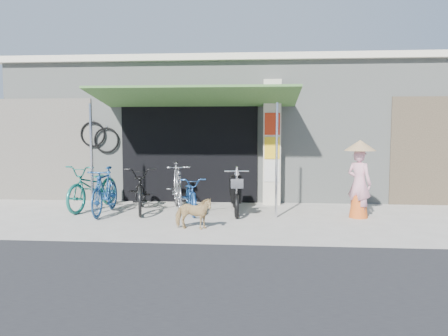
# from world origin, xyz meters

# --- Properties ---
(ground) EXTENTS (80.00, 80.00, 0.00)m
(ground) POSITION_xyz_m (0.00, 0.00, 0.00)
(ground) COLOR #ABA59B
(ground) RESTS_ON ground
(road_strip) EXTENTS (80.00, 6.00, 0.01)m
(road_strip) POSITION_xyz_m (0.00, -4.50, 0.01)
(road_strip) COLOR #28292B
(road_strip) RESTS_ON ground
(bicycle_shop) EXTENTS (12.30, 5.30, 3.66)m
(bicycle_shop) POSITION_xyz_m (-0.00, 5.09, 1.83)
(bicycle_shop) COLOR gray
(bicycle_shop) RESTS_ON ground
(shop_pillar) EXTENTS (0.42, 0.44, 3.00)m
(shop_pillar) POSITION_xyz_m (0.85, 2.45, 1.50)
(shop_pillar) COLOR beige
(shop_pillar) RESTS_ON ground
(awning) EXTENTS (4.60, 1.88, 2.72)m
(awning) POSITION_xyz_m (-0.90, 1.63, 2.51)
(awning) COLOR #37612B
(awning) RESTS_ON ground
(neighbour_right) EXTENTS (2.60, 0.06, 2.60)m
(neighbour_right) POSITION_xyz_m (5.00, 2.59, 1.30)
(neighbour_right) COLOR brown
(neighbour_right) RESTS_ON ground
(neighbour_left) EXTENTS (2.60, 0.06, 2.60)m
(neighbour_left) POSITION_xyz_m (-5.00, 2.59, 1.30)
(neighbour_left) COLOR #6B665B
(neighbour_left) RESTS_ON ground
(bike_teal) EXTENTS (1.07, 2.06, 1.03)m
(bike_teal) POSITION_xyz_m (-3.21, 1.38, 0.52)
(bike_teal) COLOR #17695C
(bike_teal) RESTS_ON ground
(bike_blue) EXTENTS (0.53, 1.70, 1.01)m
(bike_blue) POSITION_xyz_m (-2.74, 0.82, 0.51)
(bike_blue) COLOR navy
(bike_blue) RESTS_ON ground
(bike_black) EXTENTS (1.16, 2.04, 1.01)m
(bike_black) POSITION_xyz_m (-2.07, 1.20, 0.51)
(bike_black) COLOR black
(bike_black) RESTS_ON ground
(bike_silver) EXTENTS (0.97, 1.87, 1.08)m
(bike_silver) POSITION_xyz_m (-1.30, 1.46, 0.54)
(bike_silver) COLOR #99989D
(bike_silver) RESTS_ON ground
(bike_navy) EXTENTS (0.92, 1.61, 0.80)m
(bike_navy) POSITION_xyz_m (-0.93, 1.10, 0.40)
(bike_navy) COLOR #1F4D92
(bike_navy) RESTS_ON ground
(street_dog) EXTENTS (0.71, 0.34, 0.59)m
(street_dog) POSITION_xyz_m (-0.65, -0.44, 0.29)
(street_dog) COLOR tan
(street_dog) RESTS_ON ground
(moped) EXTENTS (0.50, 1.74, 0.99)m
(moped) POSITION_xyz_m (0.03, 1.25, 0.45)
(moped) COLOR black
(moped) RESTS_ON ground
(nun) EXTENTS (0.64, 0.64, 1.61)m
(nun) POSITION_xyz_m (2.60, 0.89, 0.81)
(nun) COLOR #D18C9E
(nun) RESTS_ON ground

